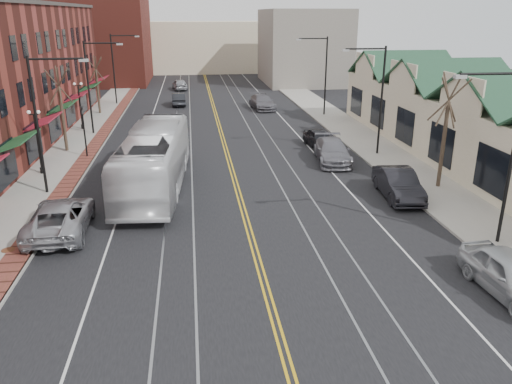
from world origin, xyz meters
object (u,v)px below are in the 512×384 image
object	(u,v)px
transit_bus	(155,160)
parked_car_a	(511,275)
parked_suv	(60,217)
parked_car_d	(319,138)
parked_car_b	(398,184)
parked_car_c	(332,151)

from	to	relation	value
transit_bus	parked_car_a	size ratio (longest dim) A/B	2.76
parked_suv	parked_car_a	bearing A→B (deg)	154.00
parked_car_a	parked_suv	bearing A→B (deg)	152.59
transit_bus	parked_car_d	bearing A→B (deg)	-141.23
parked_car_b	parked_car_d	distance (m)	12.31
transit_bus	parked_suv	size ratio (longest dim) A/B	2.26
parked_car_b	parked_suv	bearing A→B (deg)	-167.03
transit_bus	parked_suv	xyz separation A→B (m)	(-4.30, -6.16, -1.05)
parked_suv	parked_car_c	bearing A→B (deg)	-149.91
transit_bus	parked_car_a	bearing A→B (deg)	138.93
parked_car_d	parked_car_c	bearing A→B (deg)	-98.40
transit_bus	parked_car_d	xyz separation A→B (m)	(12.65, 8.70, -1.15)
parked_car_c	parked_suv	bearing A→B (deg)	-140.94
transit_bus	parked_car_b	distance (m)	14.76
parked_suv	transit_bus	bearing A→B (deg)	-126.87
parked_suv	parked_car_a	world-z (taller)	parked_car_a
transit_bus	parked_suv	world-z (taller)	transit_bus
parked_car_a	parked_car_c	world-z (taller)	parked_car_a
parked_car_c	parked_car_d	bearing A→B (deg)	95.08
transit_bus	parked_car_c	distance (m)	13.28
parked_car_b	parked_car_d	world-z (taller)	parked_car_b
parked_suv	parked_car_c	distance (m)	19.82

